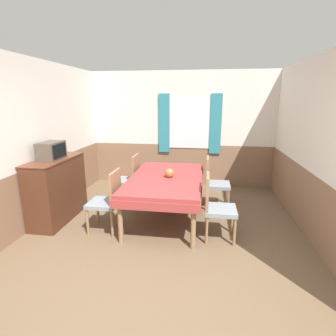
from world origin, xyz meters
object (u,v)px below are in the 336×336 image
object	(u,v)px
chair_right_near	(216,205)
chair_left_far	(130,177)
dining_table	(166,182)
chair_right_far	(214,181)
vase	(170,173)
sideboard	(57,189)
tv	(51,151)
chair_left_near	(108,199)

from	to	relation	value
chair_right_near	chair_left_far	distance (m)	1.98
dining_table	chair_right_far	distance (m)	1.00
chair_left_far	vase	bearing A→B (deg)	-125.32
chair_right_near	sideboard	bearing A→B (deg)	-95.95
sideboard	tv	xyz separation A→B (m)	(0.01, -0.07, 0.66)
chair_right_far	tv	size ratio (longest dim) A/B	2.17
dining_table	tv	distance (m)	1.90
chair_left_far	vase	xyz separation A→B (m)	(0.87, -0.61, 0.30)
chair_left_far	sideboard	world-z (taller)	sideboard
chair_left_far	sideboard	bearing A→B (deg)	132.19
chair_right_far	sideboard	world-z (taller)	sideboard
chair_left_near	chair_left_far	world-z (taller)	same
chair_right_far	chair_left_near	bearing A→B (deg)	-54.26
sideboard	chair_right_near	bearing A→B (deg)	-5.95
dining_table	vase	size ratio (longest dim) A/B	13.14
chair_right_far	sideboard	size ratio (longest dim) A/B	0.80
dining_table	chair_right_near	size ratio (longest dim) A/B	2.12
dining_table	chair_left_near	distance (m)	1.00
sideboard	chair_left_far	bearing A→B (deg)	42.19
chair_right_far	vase	xyz separation A→B (m)	(-0.74, -0.61, 0.30)
dining_table	vase	xyz separation A→B (m)	(0.06, -0.03, 0.18)
chair_left_far	chair_right_near	bearing A→B (deg)	-125.74
chair_right_near	chair_right_far	xyz separation A→B (m)	(0.00, 1.16, 0.00)
dining_table	chair_left_far	world-z (taller)	chair_left_far
chair_left_far	chair_right_far	xyz separation A→B (m)	(1.61, 0.00, 0.00)
chair_left_near	chair_right_near	world-z (taller)	same
dining_table	chair_right_near	xyz separation A→B (m)	(0.81, -0.58, -0.12)
chair_left_near	chair_right_near	xyz separation A→B (m)	(1.61, 0.00, 0.00)
dining_table	tv	world-z (taller)	tv
chair_left_far	chair_right_far	world-z (taller)	same
chair_right_near	vase	bearing A→B (deg)	-126.22
chair_left_far	chair_right_far	distance (m)	1.61
chair_right_far	vase	world-z (taller)	chair_right_far
chair_right_far	sideboard	bearing A→B (deg)	-71.07
chair_left_near	vase	world-z (taller)	chair_left_near
chair_left_near	tv	distance (m)	1.20
dining_table	sideboard	world-z (taller)	sideboard
chair_right_near	vase	size ratio (longest dim) A/B	6.21
chair_left_far	chair_left_near	bearing A→B (deg)	-180.00
chair_right_near	sideboard	xyz separation A→B (m)	(-2.59, 0.27, 0.02)
chair_right_far	chair_left_far	bearing A→B (deg)	-90.00
dining_table	chair_right_far	size ratio (longest dim) A/B	2.12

